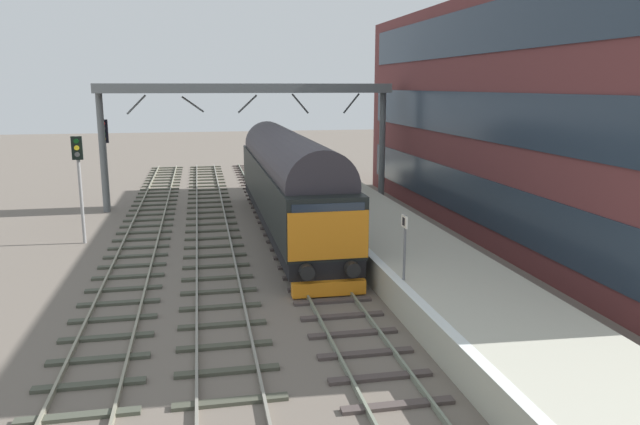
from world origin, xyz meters
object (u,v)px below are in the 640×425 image
(signal_post_mid, at_px, (79,176))
(diesel_locomotive, at_px, (288,179))
(signal_post_far, at_px, (105,151))
(platform_number_sign, at_px, (405,237))

(signal_post_mid, bearing_deg, diesel_locomotive, 2.73)
(signal_post_mid, height_order, signal_post_far, signal_post_far)
(signal_post_mid, bearing_deg, signal_post_far, 90.00)
(signal_post_mid, distance_m, signal_post_far, 7.77)
(platform_number_sign, bearing_deg, signal_post_far, 120.92)
(diesel_locomotive, height_order, platform_number_sign, diesel_locomotive)
(diesel_locomotive, xyz_separation_m, signal_post_far, (-9.01, 7.34, 0.72))
(signal_post_mid, relative_size, signal_post_far, 0.94)
(diesel_locomotive, relative_size, signal_post_far, 3.77)
(signal_post_mid, xyz_separation_m, signal_post_far, (0.00, 7.77, 0.23))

